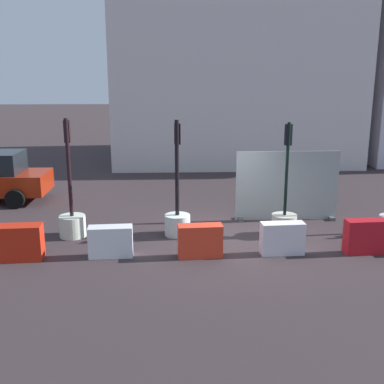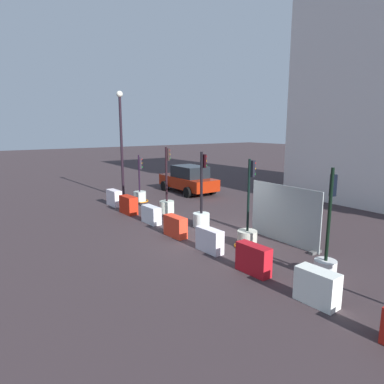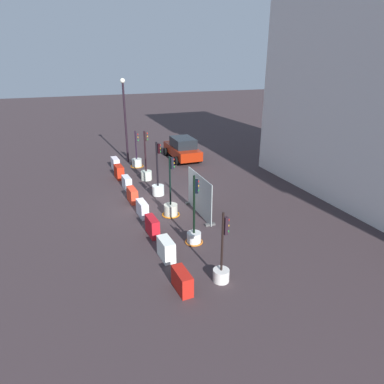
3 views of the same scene
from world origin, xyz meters
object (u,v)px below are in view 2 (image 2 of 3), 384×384
at_px(street_lamp_post, 121,135).
at_px(construction_barrier_2, 151,215).
at_px(construction_barrier_0, 114,198).
at_px(construction_barrier_5, 253,259).
at_px(traffic_light_2, 201,214).
at_px(traffic_light_3, 247,234).
at_px(traffic_light_1, 167,202).
at_px(construction_barrier_3, 175,226).
at_px(construction_barrier_6, 317,287).
at_px(construction_barrier_1, 128,205).
at_px(construction_barrier_4, 210,240).
at_px(car_red_compact, 188,179).
at_px(traffic_light_4, 326,261).
at_px(traffic_light_0, 140,195).

bearing_deg(street_lamp_post, construction_barrier_2, -11.58).
xyz_separation_m(construction_barrier_0, construction_barrier_5, (10.51, -0.01, 0.00)).
xyz_separation_m(traffic_light_2, traffic_light_3, (2.95, -0.15, -0.09)).
relative_size(traffic_light_1, construction_barrier_3, 2.96).
relative_size(traffic_light_2, construction_barrier_6, 3.06).
relative_size(construction_barrier_0, construction_barrier_1, 1.00).
xyz_separation_m(traffic_light_1, street_lamp_post, (-4.50, -0.36, 3.20)).
bearing_deg(traffic_light_3, construction_barrier_3, -148.40).
distance_m(traffic_light_2, construction_barrier_4, 3.00).
xyz_separation_m(traffic_light_2, car_red_compact, (-6.68, 3.85, 0.32)).
height_order(traffic_light_2, car_red_compact, traffic_light_2).
bearing_deg(construction_barrier_4, traffic_light_3, 74.77).
height_order(construction_barrier_0, construction_barrier_2, construction_barrier_0).
bearing_deg(construction_barrier_5, construction_barrier_4, 179.19).
distance_m(traffic_light_4, car_red_compact, 13.27).
distance_m(traffic_light_1, construction_barrier_0, 3.33).
bearing_deg(traffic_light_4, construction_barrier_2, -168.98).
bearing_deg(construction_barrier_2, construction_barrier_5, -0.34).
height_order(traffic_light_2, traffic_light_3, traffic_light_2).
bearing_deg(traffic_light_3, street_lamp_post, -178.83).
distance_m(traffic_light_1, construction_barrier_3, 3.79).
height_order(traffic_light_3, construction_barrier_1, traffic_light_3).
distance_m(traffic_light_2, construction_barrier_1, 4.15).
height_order(traffic_light_3, street_lamp_post, street_lamp_post).
bearing_deg(traffic_light_3, car_red_compact, 157.44).
relative_size(traffic_light_4, construction_barrier_5, 2.81).
xyz_separation_m(traffic_light_3, construction_barrier_0, (-8.78, -1.42, -0.02)).
bearing_deg(traffic_light_4, construction_barrier_0, -172.67).
bearing_deg(traffic_light_2, construction_barrier_5, -18.55).
distance_m(construction_barrier_3, car_red_compact, 9.07).
bearing_deg(construction_barrier_6, traffic_light_3, 159.92).
bearing_deg(traffic_light_3, construction_barrier_6, -20.08).
bearing_deg(construction_barrier_5, street_lamp_post, 174.26).
relative_size(traffic_light_0, construction_barrier_4, 2.45).
relative_size(traffic_light_0, construction_barrier_2, 2.45).
bearing_deg(construction_barrier_6, traffic_light_0, 172.90).
bearing_deg(construction_barrier_6, construction_barrier_1, -179.54).
bearing_deg(construction_barrier_6, construction_barrier_0, -179.95).
height_order(construction_barrier_4, construction_barrier_5, construction_barrier_5).
bearing_deg(construction_barrier_5, construction_barrier_6, 0.48).
bearing_deg(construction_barrier_1, construction_barrier_6, 0.46).
bearing_deg(construction_barrier_4, construction_barrier_1, -179.13).
relative_size(traffic_light_0, car_red_compact, 0.59).
distance_m(traffic_light_1, construction_barrier_2, 1.97).
xyz_separation_m(traffic_light_0, traffic_light_1, (3.11, -0.04, 0.14)).
distance_m(traffic_light_4, construction_barrier_1, 9.94).
bearing_deg(traffic_light_3, construction_barrier_1, -167.57).
height_order(traffic_light_1, street_lamp_post, street_lamp_post).
distance_m(traffic_light_2, car_red_compact, 7.72).
bearing_deg(construction_barrier_2, traffic_light_2, 42.93).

